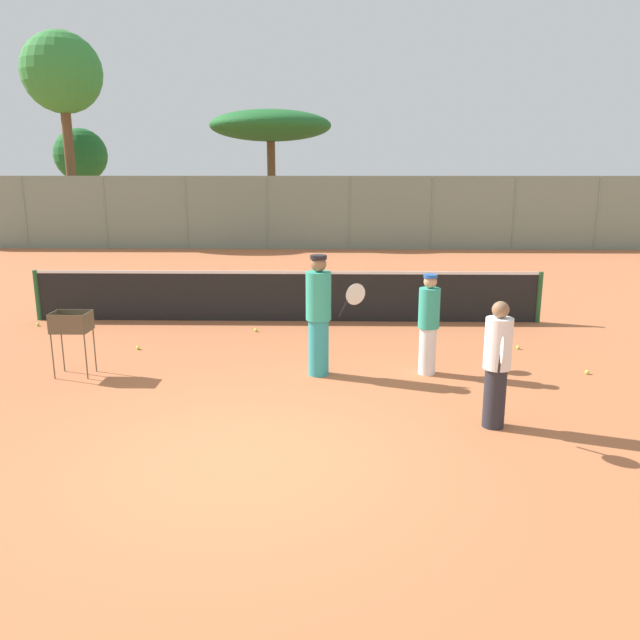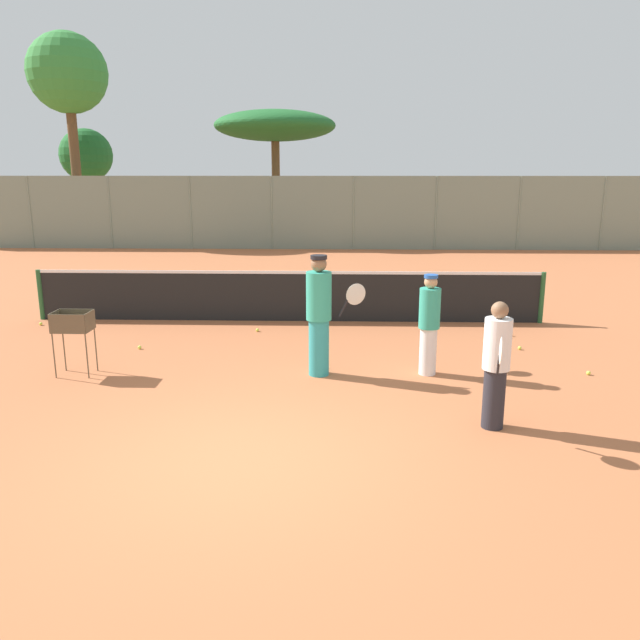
{
  "view_description": "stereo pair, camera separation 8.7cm",
  "coord_description": "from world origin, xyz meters",
  "px_view_note": "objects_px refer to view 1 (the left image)",
  "views": [
    {
      "loc": [
        0.97,
        -6.28,
        3.12
      ],
      "look_at": [
        0.79,
        2.5,
        1.0
      ],
      "focal_mm": 35.0,
      "sensor_mm": 36.0,
      "label": 1
    },
    {
      "loc": [
        1.06,
        -6.28,
        3.12
      ],
      "look_at": [
        0.79,
        2.5,
        1.0
      ],
      "focal_mm": 35.0,
      "sensor_mm": 36.0,
      "label": 2
    }
  ],
  "objects_px": {
    "player_yellow_shirt": "(319,314)",
    "ball_cart": "(71,327)",
    "tennis_net": "(286,295)",
    "player_white_outfit": "(497,364)",
    "parked_car": "(276,224)",
    "player_red_cap": "(429,323)"
  },
  "relations": [
    {
      "from": "player_yellow_shirt",
      "to": "ball_cart",
      "type": "bearing_deg",
      "value": -174.92
    },
    {
      "from": "tennis_net",
      "to": "player_white_outfit",
      "type": "height_order",
      "value": "player_white_outfit"
    },
    {
      "from": "tennis_net",
      "to": "ball_cart",
      "type": "distance_m",
      "value": 4.74
    },
    {
      "from": "tennis_net",
      "to": "parked_car",
      "type": "bearing_deg",
      "value": 95.86
    },
    {
      "from": "player_red_cap",
      "to": "player_yellow_shirt",
      "type": "bearing_deg",
      "value": 116.19
    },
    {
      "from": "tennis_net",
      "to": "player_yellow_shirt",
      "type": "distance_m",
      "value": 3.64
    },
    {
      "from": "tennis_net",
      "to": "ball_cart",
      "type": "bearing_deg",
      "value": -129.87
    },
    {
      "from": "tennis_net",
      "to": "player_red_cap",
      "type": "xyz_separation_m",
      "value": [
        2.46,
        -3.44,
        0.26
      ]
    },
    {
      "from": "player_yellow_shirt",
      "to": "parked_car",
      "type": "bearing_deg",
      "value": 100.59
    },
    {
      "from": "player_yellow_shirt",
      "to": "ball_cart",
      "type": "xyz_separation_m",
      "value": [
        -3.8,
        -0.1,
        -0.2
      ]
    },
    {
      "from": "ball_cart",
      "to": "player_red_cap",
      "type": "bearing_deg",
      "value": 2.01
    },
    {
      "from": "player_white_outfit",
      "to": "player_yellow_shirt",
      "type": "distance_m",
      "value": 2.98
    },
    {
      "from": "player_white_outfit",
      "to": "player_red_cap",
      "type": "relative_size",
      "value": 1.01
    },
    {
      "from": "player_white_outfit",
      "to": "parked_car",
      "type": "bearing_deg",
      "value": -157.67
    },
    {
      "from": "tennis_net",
      "to": "ball_cart",
      "type": "relative_size",
      "value": 10.58
    },
    {
      "from": "tennis_net",
      "to": "player_yellow_shirt",
      "type": "xyz_separation_m",
      "value": [
        0.77,
        -3.53,
        0.42
      ]
    },
    {
      "from": "player_white_outfit",
      "to": "parked_car",
      "type": "distance_m",
      "value": 22.48
    },
    {
      "from": "player_red_cap",
      "to": "parked_car",
      "type": "distance_m",
      "value": 20.33
    },
    {
      "from": "player_yellow_shirt",
      "to": "parked_car",
      "type": "height_order",
      "value": "player_yellow_shirt"
    },
    {
      "from": "ball_cart",
      "to": "parked_car",
      "type": "relative_size",
      "value": 0.24
    },
    {
      "from": "player_yellow_shirt",
      "to": "parked_car",
      "type": "distance_m",
      "value": 20.15
    },
    {
      "from": "player_white_outfit",
      "to": "player_yellow_shirt",
      "type": "bearing_deg",
      "value": -121.66
    }
  ]
}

